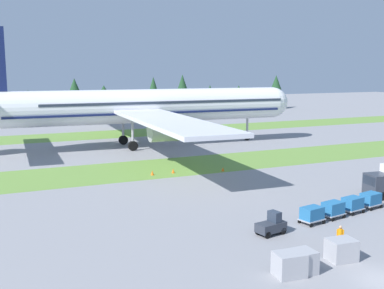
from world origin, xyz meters
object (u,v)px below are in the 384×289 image
object	(u,v)px
taxiway_marker_1	(173,171)
uld_container_1	(289,264)
uld_container_2	(341,250)
airliner	(139,106)
cargo_dolly_second	(333,209)
taxiway_marker_2	(223,169)
baggage_tug	(272,225)
taxiway_marker_0	(152,173)
cargo_dolly_third	(352,204)
cargo_dolly_fourth	(371,199)
ground_crew_marshaller	(340,235)
cargo_dolly_lead	(312,214)
uld_container_0	(300,262)

from	to	relation	value
taxiway_marker_1	uld_container_1	bearing A→B (deg)	-98.21
taxiway_marker_1	uld_container_2	bearing A→B (deg)	-89.43
airliner	cargo_dolly_second	world-z (taller)	airliner
uld_container_2	taxiway_marker_2	distance (m)	31.40
airliner	uld_container_2	bearing A→B (deg)	0.38
baggage_tug	taxiway_marker_0	world-z (taller)	baggage_tug
airliner	baggage_tug	world-z (taller)	airliner
cargo_dolly_third	taxiway_marker_0	distance (m)	26.68
cargo_dolly_fourth	ground_crew_marshaller	xyz separation A→B (m)	(-10.13, -7.09, 0.03)
cargo_dolly_second	ground_crew_marshaller	xyz separation A→B (m)	(-4.43, -6.04, 0.03)
airliner	ground_crew_marshaller	distance (m)	53.46
baggage_tug	cargo_dolly_lead	size ratio (longest dim) A/B	1.15
cargo_dolly_fourth	taxiway_marker_2	distance (m)	22.22
baggage_tug	taxiway_marker_2	xyz separation A→B (m)	(7.99, 24.01, -0.55)
cargo_dolly_second	uld_container_1	bearing A→B (deg)	117.67
taxiway_marker_0	uld_container_2	bearing A→B (deg)	-84.09
cargo_dolly_lead	cargo_dolly_second	distance (m)	2.90
cargo_dolly_second	uld_container_1	distance (m)	14.33
uld_container_0	uld_container_2	bearing A→B (deg)	8.69
cargo_dolly_lead	taxiway_marker_0	xyz separation A→B (m)	(-6.67, 24.69, -0.59)
baggage_tug	uld_container_0	world-z (taller)	baggage_tug
cargo_dolly_lead	taxiway_marker_2	world-z (taller)	cargo_dolly_lead
uld_container_1	taxiway_marker_1	distance (m)	33.48
cargo_dolly_fourth	taxiway_marker_1	bearing A→B (deg)	17.25
airliner	uld_container_1	size ratio (longest dim) A/B	37.33
cargo_dolly_second	uld_container_1	size ratio (longest dim) A/B	1.22
baggage_tug	taxiway_marker_0	bearing A→B (deg)	-6.60
uld_container_1	uld_container_2	world-z (taller)	uld_container_1
cargo_dolly_second	uld_container_1	xyz separation A→B (m)	(-11.27, -8.85, -0.10)
taxiway_marker_1	taxiway_marker_2	world-z (taller)	taxiway_marker_1
airliner	taxiway_marker_1	world-z (taller)	airliner
ground_crew_marshaller	uld_container_2	size ratio (longest dim) A/B	0.87
taxiway_marker_2	cargo_dolly_lead	bearing A→B (deg)	-97.51
cargo_dolly_second	uld_container_2	world-z (taller)	uld_container_2
airliner	cargo_dolly_lead	bearing A→B (deg)	4.01
cargo_dolly_fourth	uld_container_2	distance (m)	15.04
cargo_dolly_lead	airliner	bearing A→B (deg)	-9.17
ground_crew_marshaller	cargo_dolly_lead	bearing A→B (deg)	122.57
cargo_dolly_second	taxiway_marker_2	world-z (taller)	cargo_dolly_second
baggage_tug	cargo_dolly_fourth	world-z (taller)	baggage_tug
cargo_dolly_third	ground_crew_marshaller	distance (m)	9.80
airliner	uld_container_2	distance (m)	55.64
baggage_tug	cargo_dolly_lead	bearing A→B (deg)	-90.00
cargo_dolly_lead	taxiway_marker_1	xyz separation A→B (m)	(-3.64, 24.81, -0.61)
uld_container_2	cargo_dolly_second	bearing A→B (deg)	52.92
airliner	uld_container_0	size ratio (longest dim) A/B	37.33
cargo_dolly_fourth	taxiway_marker_0	distance (m)	27.68
uld_container_0	taxiway_marker_2	world-z (taller)	uld_container_0
taxiway_marker_0	taxiway_marker_1	size ratio (longest dim) A/B	1.09
cargo_dolly_third	ground_crew_marshaller	bearing A→B (deg)	121.59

